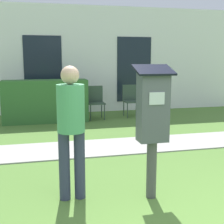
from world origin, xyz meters
TOP-DOWN VIEW (x-y plane):
  - sidewalk at (0.00, 3.12)m, footprint 12.00×1.10m
  - building_facade at (0.00, 7.18)m, footprint 10.00×0.26m
  - parking_meter at (-0.31, 0.94)m, footprint 0.44×0.31m
  - person_standing at (-1.24, 1.13)m, footprint 0.32×0.32m
  - outdoor_chair_left at (-1.10, 5.95)m, footprint 0.44×0.44m
  - outdoor_chair_middle at (-0.04, 5.97)m, footprint 0.44×0.44m
  - outdoor_chair_right at (1.01, 6.07)m, footprint 0.44×0.44m
  - hedge_row at (-1.40, 5.82)m, footprint 2.17×0.60m

SIDE VIEW (x-z plane):
  - sidewalk at x=0.00m, z-range 0.00..0.02m
  - outdoor_chair_left at x=-1.10m, z-range 0.08..0.98m
  - outdoor_chair_middle at x=-0.04m, z-range 0.08..0.98m
  - outdoor_chair_right at x=1.01m, z-range 0.08..0.98m
  - hedge_row at x=-1.40m, z-range 0.00..1.10m
  - person_standing at x=-1.24m, z-range 0.14..1.72m
  - parking_meter at x=-0.31m, z-range 0.22..1.81m
  - building_facade at x=0.00m, z-range 0.00..3.20m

